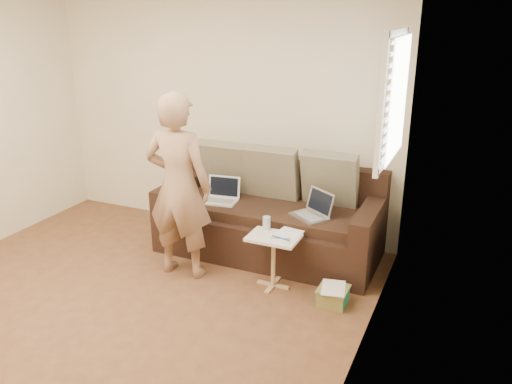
# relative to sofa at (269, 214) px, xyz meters

# --- Properties ---
(floor) EXTENTS (4.50, 4.50, 0.00)m
(floor) POSITION_rel_sofa_xyz_m (-0.78, -1.77, -0.42)
(floor) COLOR #563320
(floor) RESTS_ON ground
(wall_back) EXTENTS (4.00, 0.00, 4.00)m
(wall_back) POSITION_rel_sofa_xyz_m (-0.78, 0.48, 0.87)
(wall_back) COLOR beige
(wall_back) RESTS_ON ground
(wall_right) EXTENTS (0.00, 4.50, 4.50)m
(wall_right) POSITION_rel_sofa_xyz_m (1.22, -1.77, 0.87)
(wall_right) COLOR beige
(wall_right) RESTS_ON ground
(window_blinds) EXTENTS (0.12, 0.88, 1.08)m
(window_blinds) POSITION_rel_sofa_xyz_m (1.17, -0.27, 1.28)
(window_blinds) COLOR white
(window_blinds) RESTS_ON wall_right
(sofa) EXTENTS (2.20, 0.95, 0.85)m
(sofa) POSITION_rel_sofa_xyz_m (0.00, 0.00, 0.00)
(sofa) COLOR black
(sofa) RESTS_ON ground
(pillow_left) EXTENTS (0.55, 0.29, 0.57)m
(pillow_left) POSITION_rel_sofa_xyz_m (-0.60, 0.20, 0.37)
(pillow_left) COLOR #6D6750
(pillow_left) RESTS_ON sofa
(pillow_mid) EXTENTS (0.55, 0.27, 0.57)m
(pillow_mid) POSITION_rel_sofa_xyz_m (-0.05, 0.19, 0.37)
(pillow_mid) COLOR #706B50
(pillow_mid) RESTS_ON sofa
(pillow_right) EXTENTS (0.55, 0.28, 0.57)m
(pillow_right) POSITION_rel_sofa_xyz_m (0.55, 0.23, 0.37)
(pillow_right) COLOR #6D6750
(pillow_right) RESTS_ON sofa
(laptop_silver) EXTENTS (0.43, 0.40, 0.23)m
(laptop_silver) POSITION_rel_sofa_xyz_m (0.47, -0.16, 0.10)
(laptop_silver) COLOR #B7BABC
(laptop_silver) RESTS_ON sofa
(laptop_white) EXTENTS (0.37, 0.29, 0.24)m
(laptop_white) POSITION_rel_sofa_xyz_m (-0.48, -0.14, 0.10)
(laptop_white) COLOR white
(laptop_white) RESTS_ON sofa
(person) EXTENTS (0.66, 0.47, 1.72)m
(person) POSITION_rel_sofa_xyz_m (-0.58, -0.73, 0.44)
(person) COLOR #9A7354
(person) RESTS_ON ground
(side_table) EXTENTS (0.45, 0.31, 0.49)m
(side_table) POSITION_rel_sofa_xyz_m (0.30, -0.62, -0.18)
(side_table) COLOR silver
(side_table) RESTS_ON ground
(drinking_glass) EXTENTS (0.07, 0.07, 0.12)m
(drinking_glass) POSITION_rel_sofa_xyz_m (0.19, -0.51, 0.13)
(drinking_glass) COLOR silver
(drinking_glass) RESTS_ON side_table
(scissors) EXTENTS (0.19, 0.12, 0.02)m
(scissors) POSITION_rel_sofa_xyz_m (0.38, -0.66, 0.07)
(scissors) COLOR silver
(scissors) RESTS_ON side_table
(paper_on_table) EXTENTS (0.25, 0.33, 0.00)m
(paper_on_table) POSITION_rel_sofa_xyz_m (0.40, -0.55, 0.07)
(paper_on_table) COLOR white
(paper_on_table) RESTS_ON side_table
(striped_box) EXTENTS (0.25, 0.25, 0.16)m
(striped_box) POSITION_rel_sofa_xyz_m (0.88, -0.71, -0.35)
(striped_box) COLOR orange
(striped_box) RESTS_ON ground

